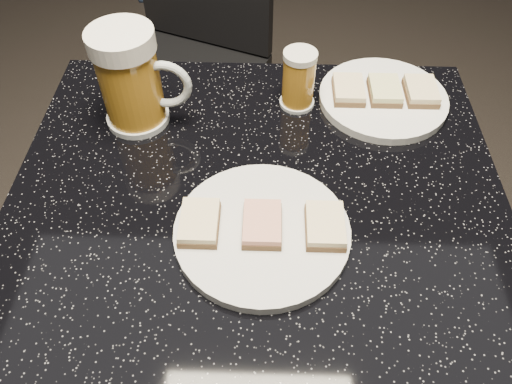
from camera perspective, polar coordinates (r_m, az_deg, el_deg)
plate_large at (r=0.65m, az=0.69°, el=-4.56°), size 0.23×0.23×0.01m
plate_small at (r=0.87m, az=14.30°, el=10.33°), size 0.21×0.21×0.01m
table at (r=0.88m, az=0.00°, el=-12.47°), size 0.70×0.70×0.75m
beer_mug at (r=0.78m, az=-14.04°, el=12.44°), size 0.14×0.10×0.16m
beer_tumbler at (r=0.81m, az=4.89°, el=12.69°), size 0.06×0.06×0.10m
chair at (r=1.42m, az=-7.69°, el=15.39°), size 0.50×0.50×0.86m
canapes_on_plate_large at (r=0.64m, az=0.71°, el=-3.70°), size 0.21×0.07×0.02m
canapes_on_plate_small at (r=0.86m, az=14.50°, el=11.17°), size 0.17×0.07×0.02m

